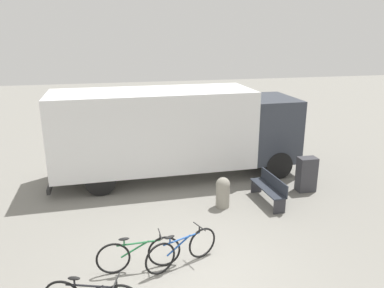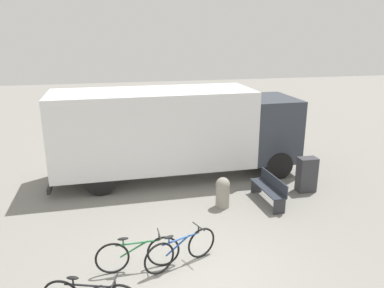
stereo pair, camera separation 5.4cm
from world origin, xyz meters
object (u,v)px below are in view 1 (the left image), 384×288
(delivery_truck, at_px, (174,129))
(bicycle_middle, at_px, (139,254))
(bollard_near_bench, at_px, (223,191))
(bicycle_far, at_px, (182,250))
(utility_box, at_px, (306,174))
(park_bench, at_px, (270,188))

(delivery_truck, xyz_separation_m, bicycle_middle, (-1.62, -5.02, -1.28))
(bollard_near_bench, bearing_deg, bicycle_far, -123.78)
(delivery_truck, relative_size, bicycle_middle, 4.69)
(bollard_near_bench, xyz_separation_m, utility_box, (2.84, 0.52, 0.06))
(bollard_near_bench, relative_size, utility_box, 0.82)
(delivery_truck, xyz_separation_m, utility_box, (3.74, -2.08, -1.11))
(bicycle_middle, distance_m, bollard_near_bench, 3.50)
(park_bench, relative_size, bollard_near_bench, 1.79)
(park_bench, distance_m, bicycle_far, 3.91)
(park_bench, bearing_deg, bicycle_middle, 118.20)
(bicycle_middle, relative_size, bicycle_far, 1.07)
(delivery_truck, relative_size, bicycle_far, 5.00)
(bicycle_middle, distance_m, utility_box, 6.12)
(bicycle_middle, bearing_deg, bollard_near_bench, 41.77)
(bicycle_middle, relative_size, utility_box, 1.62)
(bicycle_middle, height_order, bollard_near_bench, bollard_near_bench)
(utility_box, bearing_deg, bicycle_middle, -151.30)
(park_bench, bearing_deg, delivery_truck, 38.36)
(bollard_near_bench, bearing_deg, park_bench, 0.16)
(bicycle_middle, bearing_deg, park_bench, 29.67)
(bollard_near_bench, bearing_deg, bicycle_middle, -136.32)
(bicycle_far, height_order, bollard_near_bench, bollard_near_bench)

